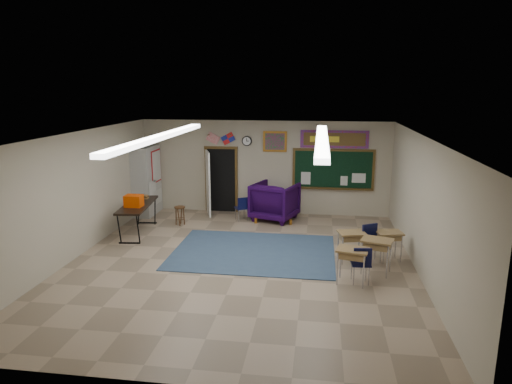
# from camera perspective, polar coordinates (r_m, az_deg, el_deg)

# --- Properties ---
(floor) EXTENTS (9.00, 9.00, 0.00)m
(floor) POSITION_cam_1_polar(r_m,az_deg,el_deg) (10.81, -1.98, -8.94)
(floor) COLOR gray
(floor) RESTS_ON ground
(back_wall) EXTENTS (8.00, 0.04, 3.00)m
(back_wall) POSITION_cam_1_polar(r_m,az_deg,el_deg) (14.69, 1.00, 3.08)
(back_wall) COLOR #A7A288
(back_wall) RESTS_ON floor
(front_wall) EXTENTS (8.00, 0.04, 3.00)m
(front_wall) POSITION_cam_1_polar(r_m,az_deg,el_deg) (6.19, -9.42, -11.41)
(front_wall) COLOR #A7A288
(front_wall) RESTS_ON floor
(left_wall) EXTENTS (0.04, 9.00, 3.00)m
(left_wall) POSITION_cam_1_polar(r_m,az_deg,el_deg) (11.70, -21.72, -0.45)
(left_wall) COLOR #A7A288
(left_wall) RESTS_ON floor
(right_wall) EXTENTS (0.04, 9.00, 3.00)m
(right_wall) POSITION_cam_1_polar(r_m,az_deg,el_deg) (10.43, 20.15, -1.89)
(right_wall) COLOR #A7A288
(right_wall) RESTS_ON floor
(ceiling) EXTENTS (8.00, 9.00, 0.04)m
(ceiling) POSITION_cam_1_polar(r_m,az_deg,el_deg) (10.07, -2.11, 7.09)
(ceiling) COLOR silver
(ceiling) RESTS_ON back_wall
(area_rug) EXTENTS (4.00, 3.00, 0.02)m
(area_rug) POSITION_cam_1_polar(r_m,az_deg,el_deg) (11.51, -0.30, -7.47)
(area_rug) COLOR #324860
(area_rug) RESTS_ON floor
(fluorescent_strips) EXTENTS (3.86, 6.00, 0.10)m
(fluorescent_strips) POSITION_cam_1_polar(r_m,az_deg,el_deg) (10.08, -2.11, 6.75)
(fluorescent_strips) COLOR white
(fluorescent_strips) RESTS_ON ceiling
(doorway) EXTENTS (1.10, 0.89, 2.16)m
(doorway) POSITION_cam_1_polar(r_m,az_deg,el_deg) (14.89, -4.82, 1.43)
(doorway) COLOR black
(doorway) RESTS_ON back_wall
(chalkboard) EXTENTS (2.55, 0.14, 1.30)m
(chalkboard) POSITION_cam_1_polar(r_m,az_deg,el_deg) (14.56, 9.61, 2.66)
(chalkboard) COLOR #533A17
(chalkboard) RESTS_ON back_wall
(bulletin_board) EXTENTS (2.10, 0.05, 0.55)m
(bulletin_board) POSITION_cam_1_polar(r_m,az_deg,el_deg) (14.43, 9.76, 6.52)
(bulletin_board) COLOR red
(bulletin_board) RESTS_ON back_wall
(framed_art_print) EXTENTS (0.75, 0.05, 0.65)m
(framed_art_print) POSITION_cam_1_polar(r_m,az_deg,el_deg) (14.50, 2.38, 6.33)
(framed_art_print) COLOR #9F651E
(framed_art_print) RESTS_ON back_wall
(wall_clock) EXTENTS (0.32, 0.05, 0.32)m
(wall_clock) POSITION_cam_1_polar(r_m,az_deg,el_deg) (14.61, -1.16, 6.39)
(wall_clock) COLOR black
(wall_clock) RESTS_ON back_wall
(wall_flags) EXTENTS (1.16, 0.06, 0.70)m
(wall_flags) POSITION_cam_1_polar(r_m,az_deg,el_deg) (14.73, -4.46, 6.92)
(wall_flags) COLOR red
(wall_flags) RESTS_ON back_wall
(storage_cabinet) EXTENTS (0.59, 1.25, 2.20)m
(storage_cabinet) POSITION_cam_1_polar(r_m,az_deg,el_deg) (15.06, -13.49, 1.40)
(storage_cabinet) COLOR #A3A49F
(storage_cabinet) RESTS_ON floor
(wingback_armchair) EXTENTS (1.59, 1.61, 1.16)m
(wingback_armchair) POSITION_cam_1_polar(r_m,az_deg,el_deg) (14.12, 2.37, -1.16)
(wingback_armchair) COLOR #1B042F
(wingback_armchair) RESTS_ON floor
(student_chair_reading) EXTENTS (0.52, 0.52, 0.76)m
(student_chair_reading) POSITION_cam_1_polar(r_m,az_deg,el_deg) (14.07, -1.85, -2.07)
(student_chair_reading) COLOR black
(student_chair_reading) RESTS_ON floor
(student_chair_desk_a) EXTENTS (0.45, 0.45, 0.83)m
(student_chair_desk_a) POSITION_cam_1_polar(r_m,az_deg,el_deg) (9.92, 12.94, -8.77)
(student_chair_desk_a) COLOR black
(student_chair_desk_a) RESTS_ON floor
(student_chair_desk_b) EXTENTS (0.61, 0.61, 0.89)m
(student_chair_desk_b) POSITION_cam_1_polar(r_m,az_deg,el_deg) (11.06, 14.52, -6.38)
(student_chair_desk_b) COLOR black
(student_chair_desk_b) RESTS_ON floor
(student_desk_front_left) EXTENTS (0.70, 0.59, 0.73)m
(student_desk_front_left) POSITION_cam_1_polar(r_m,az_deg,el_deg) (11.01, 11.81, -6.52)
(student_desk_front_left) COLOR olive
(student_desk_front_left) RESTS_ON floor
(student_desk_front_right) EXTENTS (0.67, 0.56, 0.71)m
(student_desk_front_right) POSITION_cam_1_polar(r_m,az_deg,el_deg) (11.32, 16.24, -6.30)
(student_desk_front_right) COLOR olive
(student_desk_front_right) RESTS_ON floor
(student_desk_back_left) EXTENTS (0.73, 0.60, 0.77)m
(student_desk_back_left) POSITION_cam_1_polar(r_m,az_deg,el_deg) (9.84, 11.90, -8.81)
(student_desk_back_left) COLOR olive
(student_desk_back_left) RESTS_ON floor
(student_desk_back_right) EXTENTS (0.77, 0.66, 0.79)m
(student_desk_back_right) POSITION_cam_1_polar(r_m,az_deg,el_deg) (10.47, 14.81, -7.54)
(student_desk_back_right) COLOR olive
(student_desk_back_right) RESTS_ON floor
(folding_table) EXTENTS (0.91, 2.12, 1.17)m
(folding_table) POSITION_cam_1_polar(r_m,az_deg,el_deg) (13.23, -14.53, -3.08)
(folding_table) COLOR black
(folding_table) RESTS_ON floor
(wooden_stool) EXTENTS (0.32, 0.32, 0.56)m
(wooden_stool) POSITION_cam_1_polar(r_m,az_deg,el_deg) (13.81, -9.48, -2.90)
(wooden_stool) COLOR #4F2C17
(wooden_stool) RESTS_ON floor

